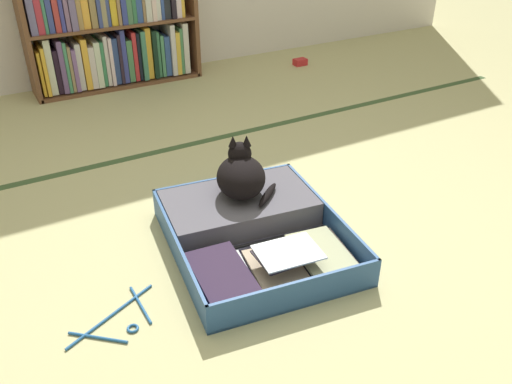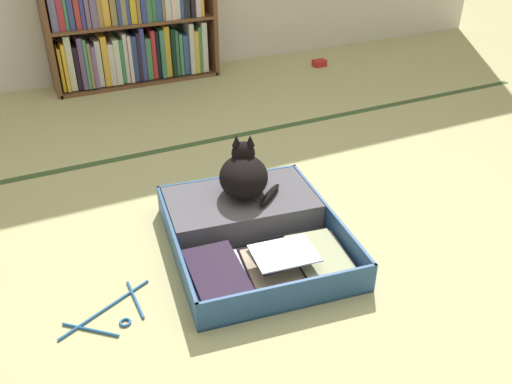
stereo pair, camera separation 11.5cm
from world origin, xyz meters
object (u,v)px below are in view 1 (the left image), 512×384
object	(u,v)px
bookshelf	(111,28)
clothes_hanger	(118,320)
open_suitcase	(248,227)
small_red_pouch	(300,62)
black_cat	(241,175)

from	to	relation	value
bookshelf	clothes_hanger	bearing A→B (deg)	-106.53
open_suitcase	clothes_hanger	bearing A→B (deg)	-160.83
bookshelf	open_suitcase	size ratio (longest dim) A/B	1.34
bookshelf	small_red_pouch	world-z (taller)	bookshelf
open_suitcase	black_cat	distance (m)	0.23
black_cat	clothes_hanger	bearing A→B (deg)	-151.29
black_cat	small_red_pouch	bearing A→B (deg)	50.24
bookshelf	black_cat	world-z (taller)	bookshelf
bookshelf	black_cat	bearing A→B (deg)	-90.60
open_suitcase	small_red_pouch	bearing A→B (deg)	51.65
open_suitcase	small_red_pouch	size ratio (longest dim) A/B	8.69
clothes_hanger	small_red_pouch	distance (m)	2.92
open_suitcase	bookshelf	bearing A→B (deg)	88.05
black_cat	small_red_pouch	size ratio (longest dim) A/B	3.28
open_suitcase	black_cat	size ratio (longest dim) A/B	2.65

